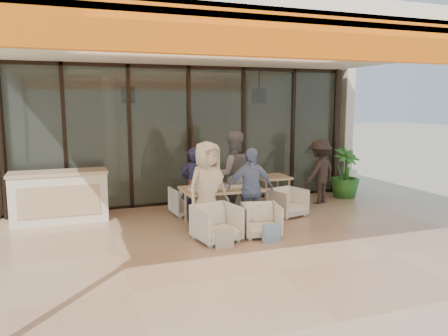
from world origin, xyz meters
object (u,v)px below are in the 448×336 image
(diner_grey, at_px, (233,175))
(potted_palm, at_px, (345,173))
(chair_near_left, at_px, (217,222))
(diner_periwinkle, at_px, (250,189))
(host_counter, at_px, (60,197))
(standing_woman, at_px, (320,172))
(chair_far_left, at_px, (187,200))
(chair_far_right, at_px, (225,196))
(diner_navy, at_px, (194,185))
(chair_near_right, at_px, (261,219))
(dining_table, at_px, (221,191))
(side_chair, at_px, (288,201))
(side_table, at_px, (272,181))
(diner_cream, at_px, (207,188))

(diner_grey, xyz_separation_m, potted_palm, (3.29, 0.77, -0.27))
(chair_near_left, bearing_deg, diner_periwinkle, 19.14)
(host_counter, distance_m, standing_woman, 5.73)
(chair_far_left, distance_m, chair_far_right, 0.84)
(chair_far_left, distance_m, standing_woman, 3.22)
(chair_far_right, height_order, diner_navy, diner_navy)
(chair_near_right, bearing_deg, diner_periwinkle, 101.98)
(host_counter, xyz_separation_m, dining_table, (2.94, -1.24, 0.16))
(potted_palm, bearing_deg, chair_far_right, -175.23)
(diner_navy, bearing_deg, side_chair, 176.37)
(side_table, bearing_deg, chair_far_right, 176.23)
(dining_table, bearing_deg, chair_near_right, -65.87)
(standing_woman, bearing_deg, side_table, -22.83)
(chair_near_left, xyz_separation_m, diner_navy, (0.00, 1.40, 0.39))
(chair_near_left, bearing_deg, chair_far_left, 78.37)
(diner_grey, relative_size, side_table, 2.43)
(host_counter, bearing_deg, chair_near_left, -40.99)
(standing_woman, bearing_deg, dining_table, -6.23)
(potted_palm, bearing_deg, diner_cream, -157.92)
(chair_far_right, xyz_separation_m, chair_near_right, (0.00, -1.90, -0.03))
(diner_navy, xyz_separation_m, side_table, (1.94, 0.43, -0.11))
(diner_grey, xyz_separation_m, standing_woman, (2.35, 0.46, -0.14))
(diner_periwinkle, relative_size, standing_woman, 1.01)
(diner_navy, bearing_deg, diner_cream, 95.80)
(host_counter, height_order, chair_near_left, host_counter)
(diner_cream, height_order, standing_woman, diner_cream)
(chair_far_left, distance_m, diner_navy, 0.65)
(chair_near_right, relative_size, side_chair, 0.99)
(diner_cream, bearing_deg, dining_table, 29.57)
(chair_far_left, distance_m, diner_periwinkle, 1.69)
(host_counter, relative_size, dining_table, 1.23)
(chair_far_right, relative_size, diner_navy, 0.48)
(diner_periwinkle, height_order, side_chair, diner_periwinkle)
(diner_periwinkle, bearing_deg, side_chair, 32.17)
(chair_near_right, bearing_deg, chair_far_right, 101.98)
(diner_grey, relative_size, potted_palm, 1.43)
(dining_table, bearing_deg, chair_far_left, 113.56)
(chair_near_left, bearing_deg, dining_table, 55.08)
(host_counter, bearing_deg, side_chair, -14.04)
(chair_far_left, distance_m, side_table, 1.97)
(standing_woman, bearing_deg, diner_navy, -16.04)
(dining_table, bearing_deg, chair_far_right, 65.59)
(diner_navy, relative_size, diner_periwinkle, 0.97)
(host_counter, relative_size, chair_near_right, 2.81)
(host_counter, relative_size, diner_grey, 1.02)
(diner_periwinkle, distance_m, side_chair, 1.32)
(chair_far_right, bearing_deg, chair_far_left, 9.12)
(chair_near_right, xyz_separation_m, diner_cream, (-0.84, 0.50, 0.52))
(side_chair, bearing_deg, diner_cream, -178.41)
(diner_cream, bearing_deg, diner_periwinkle, -18.37)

